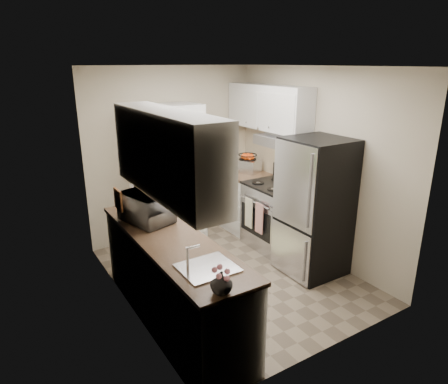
# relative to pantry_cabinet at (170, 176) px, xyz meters

# --- Properties ---
(ground) EXTENTS (3.20, 3.20, 0.00)m
(ground) POSITION_rel_pantry_cabinet_xyz_m (0.20, -1.32, -1.00)
(ground) COLOR #7A6B56
(ground) RESTS_ON ground
(room_shell) EXTENTS (2.64, 3.24, 2.52)m
(room_shell) POSITION_rel_pantry_cabinet_xyz_m (0.18, -1.32, 0.63)
(room_shell) COLOR beige
(room_shell) RESTS_ON ground
(pantry_cabinet) EXTENTS (0.90, 0.55, 2.00)m
(pantry_cabinet) POSITION_rel_pantry_cabinet_xyz_m (0.00, 0.00, 0.00)
(pantry_cabinet) COLOR silver
(pantry_cabinet) RESTS_ON ground
(base_cabinet_left) EXTENTS (0.60, 2.30, 0.88)m
(base_cabinet_left) POSITION_rel_pantry_cabinet_xyz_m (-0.79, -1.75, -0.56)
(base_cabinet_left) COLOR silver
(base_cabinet_left) RESTS_ON ground
(countertop_left) EXTENTS (0.63, 2.33, 0.04)m
(countertop_left) POSITION_rel_pantry_cabinet_xyz_m (-0.79, -1.75, -0.10)
(countertop_left) COLOR brown
(countertop_left) RESTS_ON base_cabinet_left
(base_cabinet_right) EXTENTS (0.60, 0.80, 0.88)m
(base_cabinet_right) POSITION_rel_pantry_cabinet_xyz_m (1.19, -0.12, -0.56)
(base_cabinet_right) COLOR silver
(base_cabinet_right) RESTS_ON ground
(countertop_right) EXTENTS (0.63, 0.83, 0.04)m
(countertop_right) POSITION_rel_pantry_cabinet_xyz_m (1.19, -0.12, -0.10)
(countertop_right) COLOR brown
(countertop_right) RESTS_ON base_cabinet_right
(electric_range) EXTENTS (0.71, 0.78, 1.13)m
(electric_range) POSITION_rel_pantry_cabinet_xyz_m (1.17, -0.93, -0.52)
(electric_range) COLOR #B7B7BC
(electric_range) RESTS_ON ground
(refrigerator) EXTENTS (0.70, 0.72, 1.70)m
(refrigerator) POSITION_rel_pantry_cabinet_xyz_m (1.14, -1.73, -0.15)
(refrigerator) COLOR #B7B7BC
(refrigerator) RESTS_ON ground
(microwave) EXTENTS (0.52, 0.64, 0.31)m
(microwave) POSITION_rel_pantry_cabinet_xyz_m (-0.82, -1.23, 0.08)
(microwave) COLOR silver
(microwave) RESTS_ON countertop_left
(wine_bottle) EXTENTS (0.08, 0.08, 0.32)m
(wine_bottle) POSITION_rel_pantry_cabinet_xyz_m (-0.77, -0.97, 0.08)
(wine_bottle) COLOR black
(wine_bottle) RESTS_ON countertop_left
(flower_vase) EXTENTS (0.22, 0.22, 0.17)m
(flower_vase) POSITION_rel_pantry_cabinet_xyz_m (-0.88, -2.83, 0.01)
(flower_vase) COLOR silver
(flower_vase) RESTS_ON countertop_left
(cutting_board) EXTENTS (0.07, 0.27, 0.34)m
(cutting_board) POSITION_rel_pantry_cabinet_xyz_m (-0.75, -0.70, 0.09)
(cutting_board) COLOR #55973A
(cutting_board) RESTS_ON countertop_left
(toaster_oven) EXTENTS (0.39, 0.42, 0.20)m
(toaster_oven) POSITION_rel_pantry_cabinet_xyz_m (1.24, -0.17, 0.02)
(toaster_oven) COLOR silver
(toaster_oven) RESTS_ON countertop_right
(fruit_basket) EXTENTS (0.29, 0.29, 0.12)m
(fruit_basket) POSITION_rel_pantry_cabinet_xyz_m (1.24, -0.15, 0.18)
(fruit_basket) COLOR #F75013
(fruit_basket) RESTS_ON toaster_oven
(kitchen_mat) EXTENTS (0.67, 0.94, 0.01)m
(kitchen_mat) POSITION_rel_pantry_cabinet_xyz_m (0.16, -0.84, -0.99)
(kitchen_mat) COLOR beige
(kitchen_mat) RESTS_ON ground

